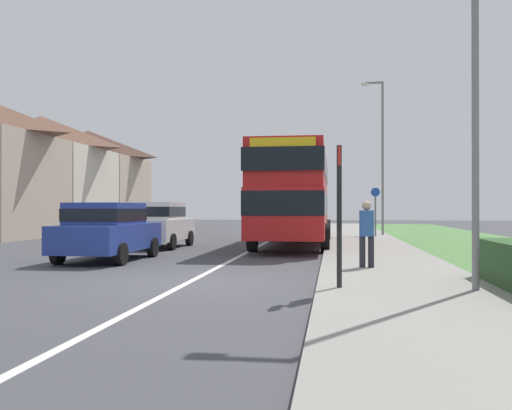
{
  "coord_description": "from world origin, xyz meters",
  "views": [
    {
      "loc": [
        2.89,
        -10.73,
        1.5
      ],
      "look_at": [
        0.55,
        6.06,
        1.6
      ],
      "focal_mm": 38.84,
      "sensor_mm": 36.0,
      "label": 1
    }
  ],
  "objects": [
    {
      "name": "parked_car_blue",
      "position": [
        -3.49,
        4.34,
        0.91
      ],
      "size": [
        1.96,
        4.17,
        1.65
      ],
      "color": "navy",
      "rests_on": "ground_plane"
    },
    {
      "name": "bus_stop_sign",
      "position": [
        3.0,
        -0.97,
        1.54
      ],
      "size": [
        0.09,
        0.52,
        2.6
      ],
      "color": "black",
      "rests_on": "ground_plane"
    },
    {
      "name": "parked_car_white",
      "position": [
        -3.71,
        9.58,
        0.94
      ],
      "size": [
        2.0,
        3.97,
        1.73
      ],
      "color": "silver",
      "rests_on": "ground_plane"
    },
    {
      "name": "lane_marking_centre",
      "position": [
        0.0,
        8.0,
        0.0
      ],
      "size": [
        0.14,
        60.0,
        0.01
      ],
      "primitive_type": "cube",
      "color": "silver",
      "rests_on": "ground_plane"
    },
    {
      "name": "house_terrace_far_side",
      "position": [
        -15.23,
        21.62,
        3.65
      ],
      "size": [
        7.64,
        20.1,
        7.29
      ],
      "color": "tan",
      "rests_on": "ground_plane"
    },
    {
      "name": "pavement_near_side",
      "position": [
        4.2,
        6.0,
        0.06
      ],
      "size": [
        3.2,
        68.0,
        0.12
      ],
      "primitive_type": "cube",
      "color": "gray",
      "rests_on": "ground_plane"
    },
    {
      "name": "street_lamp_mid",
      "position": [
        5.37,
        18.69,
        4.61
      ],
      "size": [
        1.14,
        0.2,
        8.11
      ],
      "color": "slate",
      "rests_on": "ground_plane"
    },
    {
      "name": "double_decker_bus",
      "position": [
        1.38,
        11.02,
        2.14
      ],
      "size": [
        2.8,
        10.43,
        3.7
      ],
      "color": "red",
      "rests_on": "ground_plane"
    },
    {
      "name": "cycle_route_sign",
      "position": [
        4.98,
        17.12,
        1.43
      ],
      "size": [
        0.44,
        0.08,
        2.52
      ],
      "color": "slate",
      "rests_on": "ground_plane"
    },
    {
      "name": "street_lamp_near",
      "position": [
        5.17,
        -0.97,
        4.05
      ],
      "size": [
        1.14,
        0.2,
        7.01
      ],
      "color": "slate",
      "rests_on": "ground_plane"
    },
    {
      "name": "pedestrian_at_stop",
      "position": [
        3.67,
        2.38,
        0.98
      ],
      "size": [
        0.34,
        0.34,
        1.67
      ],
      "color": "#23232D",
      "rests_on": "ground_plane"
    },
    {
      "name": "ground_plane",
      "position": [
        0.0,
        0.0,
        0.0
      ],
      "size": [
        120.0,
        120.0,
        0.0
      ],
      "primitive_type": "plane",
      "color": "#424247"
    }
  ]
}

